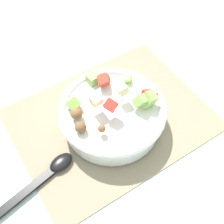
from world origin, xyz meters
TOP-DOWN VIEW (x-y plane):
  - ground_plane at (0.00, 0.00)m, footprint 2.40×2.40m
  - placemat at (0.00, 0.00)m, footprint 0.47×0.36m
  - salad_bowl at (0.01, 0.01)m, footprint 0.25×0.25m
  - serving_spoon at (0.20, 0.05)m, footprint 0.20×0.07m

SIDE VIEW (x-z plane):
  - ground_plane at x=0.00m, z-range 0.00..0.00m
  - placemat at x=0.00m, z-range 0.00..0.01m
  - serving_spoon at x=0.20m, z-range 0.00..0.02m
  - salad_bowl at x=0.01m, z-range -0.01..0.10m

